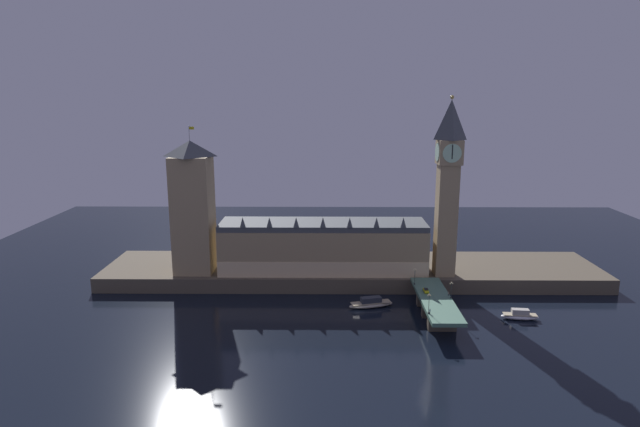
{
  "coord_description": "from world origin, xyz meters",
  "views": [
    {
      "loc": [
        -12.21,
        -192.66,
        80.43
      ],
      "look_at": [
        -14.15,
        20.0,
        34.1
      ],
      "focal_mm": 30.0,
      "sensor_mm": 36.0,
      "label": 1
    }
  ],
  "objects_px": {
    "street_lamp_mid": "(451,288)",
    "pedestrian_near_rail": "(430,311)",
    "victoria_tower": "(193,207)",
    "car_northbound_lead": "(426,290)",
    "boat_upstream": "(371,304)",
    "pedestrian_mid_walk": "(448,294)",
    "street_lamp_far": "(415,275)",
    "clock_tower": "(448,183)",
    "street_lamp_near": "(429,301)",
    "boat_downstream": "(520,316)"
  },
  "relations": [
    {
      "from": "street_lamp_near",
      "to": "boat_downstream",
      "type": "height_order",
      "value": "street_lamp_near"
    },
    {
      "from": "street_lamp_far",
      "to": "street_lamp_mid",
      "type": "bearing_deg",
      "value": -53.05
    },
    {
      "from": "victoria_tower",
      "to": "street_lamp_mid",
      "type": "height_order",
      "value": "victoria_tower"
    },
    {
      "from": "pedestrian_near_rail",
      "to": "street_lamp_near",
      "type": "relative_size",
      "value": 0.26
    },
    {
      "from": "car_northbound_lead",
      "to": "pedestrian_mid_walk",
      "type": "xyz_separation_m",
      "value": [
        7.7,
        -3.94,
        0.18
      ]
    },
    {
      "from": "street_lamp_far",
      "to": "boat_upstream",
      "type": "relative_size",
      "value": 0.36
    },
    {
      "from": "boat_upstream",
      "to": "victoria_tower",
      "type": "bearing_deg",
      "value": 161.13
    },
    {
      "from": "pedestrian_mid_walk",
      "to": "street_lamp_far",
      "type": "distance_m",
      "value": 16.72
    },
    {
      "from": "victoria_tower",
      "to": "pedestrian_mid_walk",
      "type": "bearing_deg",
      "value": -17.42
    },
    {
      "from": "clock_tower",
      "to": "street_lamp_near",
      "type": "distance_m",
      "value": 58.6
    },
    {
      "from": "car_northbound_lead",
      "to": "boat_upstream",
      "type": "bearing_deg",
      "value": 172.04
    },
    {
      "from": "street_lamp_near",
      "to": "street_lamp_mid",
      "type": "relative_size",
      "value": 1.15
    },
    {
      "from": "clock_tower",
      "to": "street_lamp_far",
      "type": "height_order",
      "value": "clock_tower"
    },
    {
      "from": "car_northbound_lead",
      "to": "boat_downstream",
      "type": "bearing_deg",
      "value": -13.83
    },
    {
      "from": "clock_tower",
      "to": "street_lamp_mid",
      "type": "xyz_separation_m",
      "value": [
        -3.8,
        -30.57,
        -34.66
      ]
    },
    {
      "from": "clock_tower",
      "to": "boat_upstream",
      "type": "xyz_separation_m",
      "value": [
        -32.62,
        -21.46,
        -44.56
      ]
    },
    {
      "from": "boat_upstream",
      "to": "street_lamp_near",
      "type": "bearing_deg",
      "value": -53.32
    },
    {
      "from": "street_lamp_far",
      "to": "boat_upstream",
      "type": "xyz_separation_m",
      "value": [
        -17.75,
        -5.61,
        -10.07
      ]
    },
    {
      "from": "boat_upstream",
      "to": "car_northbound_lead",
      "type": "bearing_deg",
      "value": -7.96
    },
    {
      "from": "car_northbound_lead",
      "to": "pedestrian_near_rail",
      "type": "height_order",
      "value": "pedestrian_near_rail"
    },
    {
      "from": "street_lamp_near",
      "to": "victoria_tower",
      "type": "bearing_deg",
      "value": 151.86
    },
    {
      "from": "victoria_tower",
      "to": "pedestrian_near_rail",
      "type": "distance_m",
      "value": 108.11
    },
    {
      "from": "victoria_tower",
      "to": "car_northbound_lead",
      "type": "height_order",
      "value": "victoria_tower"
    },
    {
      "from": "pedestrian_near_rail",
      "to": "street_lamp_far",
      "type": "height_order",
      "value": "street_lamp_far"
    },
    {
      "from": "boat_upstream",
      "to": "boat_downstream",
      "type": "bearing_deg",
      "value": -11.61
    },
    {
      "from": "clock_tower",
      "to": "street_lamp_near",
      "type": "relative_size",
      "value": 10.36
    },
    {
      "from": "pedestrian_near_rail",
      "to": "street_lamp_far",
      "type": "distance_m",
      "value": 29.85
    },
    {
      "from": "pedestrian_near_rail",
      "to": "car_northbound_lead",
      "type": "bearing_deg",
      "value": 83.09
    },
    {
      "from": "pedestrian_mid_walk",
      "to": "boat_downstream",
      "type": "relative_size",
      "value": 0.11
    },
    {
      "from": "pedestrian_mid_walk",
      "to": "street_lamp_mid",
      "type": "bearing_deg",
      "value": -80.02
    },
    {
      "from": "pedestrian_mid_walk",
      "to": "boat_downstream",
      "type": "xyz_separation_m",
      "value": [
        25.78,
        -4.3,
        -6.83
      ]
    },
    {
      "from": "street_lamp_near",
      "to": "boat_downstream",
      "type": "bearing_deg",
      "value": 19.19
    },
    {
      "from": "pedestrian_mid_walk",
      "to": "boat_upstream",
      "type": "distance_m",
      "value": 30.0
    },
    {
      "from": "pedestrian_near_rail",
      "to": "boat_upstream",
      "type": "xyz_separation_m",
      "value": [
        -18.15,
        24.07,
        -6.94
      ]
    },
    {
      "from": "car_northbound_lead",
      "to": "street_lamp_near",
      "type": "bearing_deg",
      "value": -98.07
    },
    {
      "from": "pedestrian_near_rail",
      "to": "street_lamp_far",
      "type": "xyz_separation_m",
      "value": [
        -0.4,
        29.68,
        3.12
      ]
    },
    {
      "from": "victoria_tower",
      "to": "car_northbound_lead",
      "type": "xyz_separation_m",
      "value": [
        95.03,
        -28.3,
        -26.66
      ]
    },
    {
      "from": "pedestrian_near_rail",
      "to": "street_lamp_near",
      "type": "distance_m",
      "value": 3.55
    },
    {
      "from": "pedestrian_mid_walk",
      "to": "victoria_tower",
      "type": "bearing_deg",
      "value": 162.58
    },
    {
      "from": "clock_tower",
      "to": "car_northbound_lead",
      "type": "bearing_deg",
      "value": -116.04
    },
    {
      "from": "street_lamp_near",
      "to": "street_lamp_far",
      "type": "relative_size",
      "value": 1.1
    },
    {
      "from": "boat_downstream",
      "to": "victoria_tower",
      "type": "bearing_deg",
      "value": 164.13
    },
    {
      "from": "street_lamp_mid",
      "to": "pedestrian_near_rail",
      "type": "bearing_deg",
      "value": -125.5
    },
    {
      "from": "street_lamp_mid",
      "to": "clock_tower",
      "type": "bearing_deg",
      "value": 82.92
    },
    {
      "from": "car_northbound_lead",
      "to": "street_lamp_mid",
      "type": "bearing_deg",
      "value": -37.47
    },
    {
      "from": "street_lamp_near",
      "to": "boat_upstream",
      "type": "distance_m",
      "value": 31.5
    },
    {
      "from": "clock_tower",
      "to": "victoria_tower",
      "type": "bearing_deg",
      "value": 177.89
    },
    {
      "from": "pedestrian_mid_walk",
      "to": "street_lamp_mid",
      "type": "distance_m",
      "value": 3.89
    },
    {
      "from": "pedestrian_mid_walk",
      "to": "street_lamp_near",
      "type": "relative_size",
      "value": 0.22
    },
    {
      "from": "pedestrian_near_rail",
      "to": "boat_upstream",
      "type": "bearing_deg",
      "value": 127.01
    }
  ]
}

